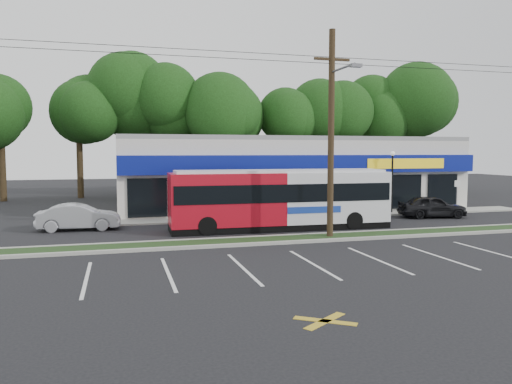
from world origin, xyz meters
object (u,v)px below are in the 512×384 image
object	(u,v)px
lamp_post	(392,175)
pedestrian_b	(330,203)
sign_post	(457,190)
car_dark	(432,206)
car_silver	(79,217)
metrobus	(281,198)
pedestrian_a	(277,210)
utility_pole	(329,127)

from	to	relation	value
lamp_post	pedestrian_b	xyz separation A→B (m)	(-4.64, -0.30, -1.74)
sign_post	pedestrian_b	distance (m)	9.66
sign_post	car_dark	distance (m)	4.23
sign_post	car_silver	distance (m)	25.06
lamp_post	car_dark	size ratio (longest dim) A/B	1.01
metrobus	pedestrian_b	distance (m)	6.25
lamp_post	sign_post	size ratio (longest dim) A/B	1.91
car_dark	lamp_post	bearing A→B (deg)	41.43
sign_post	pedestrian_b	size ratio (longest dim) A/B	1.20
car_dark	pedestrian_b	xyz separation A→B (m)	(-6.12, 2.12, 0.21)
metrobus	car_dark	size ratio (longest dim) A/B	2.87
sign_post	metrobus	size ratio (longest dim) A/B	0.18
lamp_post	pedestrian_a	world-z (taller)	lamp_post
utility_pole	lamp_post	xyz separation A→B (m)	(8.17, 7.87, -2.74)
metrobus	pedestrian_a	world-z (taller)	metrobus
utility_pole	car_silver	bearing A→B (deg)	152.83
sign_post	metrobus	xyz separation A→B (m)	(-14.38, -4.08, 0.16)
lamp_post	pedestrian_b	world-z (taller)	lamp_post
sign_post	car_dark	xyz separation A→B (m)	(-3.52, -2.20, -0.83)
car_dark	car_silver	xyz separation A→B (m)	(-21.48, 0.62, -0.01)
lamp_post	metrobus	xyz separation A→B (m)	(-9.38, -4.30, -0.95)
car_silver	pedestrian_b	size ratio (longest dim) A/B	2.33
sign_post	lamp_post	bearing A→B (deg)	177.42
utility_pole	metrobus	size ratio (longest dim) A/B	4.13
car_silver	pedestrian_b	bearing A→B (deg)	-82.75
lamp_post	car_dark	world-z (taller)	lamp_post
metrobus	car_silver	bearing A→B (deg)	167.96
utility_pole	pedestrian_a	distance (m)	7.18
utility_pole	car_silver	distance (m)	14.11
metrobus	car_dark	world-z (taller)	metrobus
sign_post	pedestrian_a	size ratio (longest dim) A/B	1.39
car_dark	pedestrian_b	bearing A→B (deg)	80.88
lamp_post	sign_post	distance (m)	5.13
lamp_post	sign_post	bearing A→B (deg)	-2.58
utility_pole	car_dark	xyz separation A→B (m)	(9.65, 5.45, -4.69)
sign_post	car_dark	size ratio (longest dim) A/B	0.53
car_dark	pedestrian_a	xyz separation A→B (m)	(-10.48, -0.02, 0.08)
pedestrian_a	pedestrian_b	size ratio (longest dim) A/B	0.86
metrobus	pedestrian_a	size ratio (longest dim) A/B	7.57
utility_pole	car_silver	size ratio (longest dim) A/B	11.55
pedestrian_a	pedestrian_b	world-z (taller)	pedestrian_b
metrobus	utility_pole	bearing A→B (deg)	-70.02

